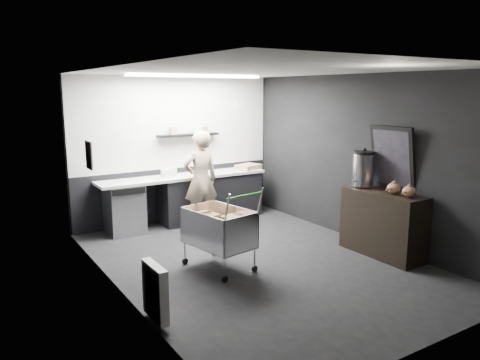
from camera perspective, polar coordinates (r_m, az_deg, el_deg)
floor at (r=6.86m, az=2.24°, el=-9.94°), size 5.50×5.50×0.00m
ceiling at (r=6.42m, az=2.42°, el=13.22°), size 5.50×5.50×0.00m
wall_back at (r=8.88m, az=-7.83°, el=3.74°), size 5.50×0.00×5.50m
wall_front at (r=4.57m, az=22.37°, el=-3.71°), size 5.50×0.00×5.50m
wall_left at (r=5.63m, az=-14.67°, el=-0.60°), size 0.00×5.50×5.50m
wall_right at (r=7.80m, az=14.52°, el=2.52°), size 0.00×5.50×5.50m
kitchen_wall_panel at (r=8.82m, az=-7.86°, el=6.96°), size 3.95×0.02×1.70m
dado_panel at (r=9.01m, az=-7.63°, el=-1.64°), size 3.95×0.02×1.00m
floating_shelf at (r=8.82m, az=-6.33°, el=5.50°), size 1.20×0.22×0.04m
wall_clock at (r=9.46m, az=-0.05°, el=9.14°), size 0.20×0.03×0.20m
poster at (r=6.84m, az=-17.94°, el=2.90°), size 0.02×0.30×0.40m
poster_red_band at (r=6.83m, az=-17.94°, el=3.49°), size 0.02×0.22×0.10m
radiator at (r=5.14m, az=-10.30°, el=-13.26°), size 0.10×0.50×0.60m
ceiling_strip at (r=8.01m, az=-5.32°, el=12.50°), size 2.40×0.20×0.04m
prep_counter at (r=8.80m, az=-5.98°, el=-2.19°), size 3.20×0.61×0.90m
person at (r=8.31m, az=-4.81°, el=0.01°), size 0.67×0.46×1.75m
shopping_cart at (r=6.46m, az=-2.65°, el=-6.18°), size 0.78×1.12×1.14m
sideboard at (r=7.30m, az=16.92°, el=-4.09°), size 0.55×1.29×1.93m
fire_extinguisher at (r=5.33m, az=-9.91°, el=-13.65°), size 0.15×0.15×0.49m
cardboard_box at (r=9.27m, az=1.02°, el=1.62°), size 0.54×0.47×0.09m
pink_tub at (r=8.54m, az=-8.28°, el=1.00°), size 0.18×0.18×0.18m
white_container at (r=8.45m, az=-8.92°, el=0.79°), size 0.17×0.14×0.15m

